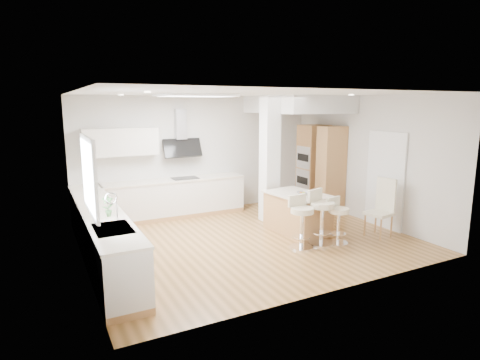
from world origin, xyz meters
TOP-DOWN VIEW (x-y plane):
  - ground at (0.00, 0.00)m, footprint 6.00×6.00m
  - ceiling at (0.00, 0.00)m, footprint 6.00×5.00m
  - wall_back at (0.00, 2.50)m, footprint 6.00×0.04m
  - wall_left at (-3.00, 0.00)m, footprint 0.04×5.00m
  - wall_right at (3.00, 0.00)m, footprint 0.04×5.00m
  - skylight at (-0.79, 0.60)m, footprint 4.10×2.10m
  - window_left at (-2.96, -0.90)m, footprint 0.06×1.28m
  - doorway_right at (2.97, -0.60)m, footprint 0.05×1.00m
  - counter_left at (-2.70, 0.23)m, footprint 0.63×4.50m
  - counter_back at (-0.91, 2.22)m, footprint 3.62×0.63m
  - pillar at (1.05, 0.95)m, footprint 0.35×0.35m
  - soffit at (2.10, 1.40)m, footprint 1.78×2.20m
  - oven_column at (2.68, 1.23)m, footprint 0.63×1.21m
  - peninsula at (1.14, -0.03)m, footprint 1.05×1.43m
  - bar_stool_a at (0.64, -0.85)m, footprint 0.44×0.44m
  - bar_stool_b at (1.09, -0.85)m, footprint 0.59×0.59m
  - bar_stool_c at (1.39, -0.97)m, footprint 0.46×0.46m
  - dining_chair at (2.49, -1.01)m, footprint 0.52×0.52m

SIDE VIEW (x-z plane):
  - ground at x=0.00m, z-range 0.00..0.00m
  - ceiling at x=0.00m, z-range -0.01..0.01m
  - peninsula at x=1.14m, z-range -0.03..0.85m
  - counter_left at x=-2.70m, z-range -0.22..1.13m
  - bar_stool_c at x=1.39m, z-range 0.05..0.94m
  - bar_stool_a at x=0.64m, z-range 0.06..1.03m
  - bar_stool_b at x=1.09m, z-range 0.06..1.10m
  - dining_chair at x=2.49m, z-range 0.04..1.21m
  - counter_back at x=-0.91m, z-range -0.55..1.95m
  - doorway_right at x=2.97m, z-range -0.05..2.05m
  - oven_column at x=2.68m, z-range 0.00..2.10m
  - wall_back at x=0.00m, z-range 0.00..2.80m
  - wall_left at x=-3.00m, z-range 0.00..2.80m
  - wall_right at x=3.00m, z-range 0.00..2.80m
  - pillar at x=1.05m, z-range 0.00..2.80m
  - window_left at x=-2.96m, z-range 1.16..2.23m
  - soffit at x=2.10m, z-range 2.40..2.80m
  - skylight at x=-0.79m, z-range 2.74..2.80m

